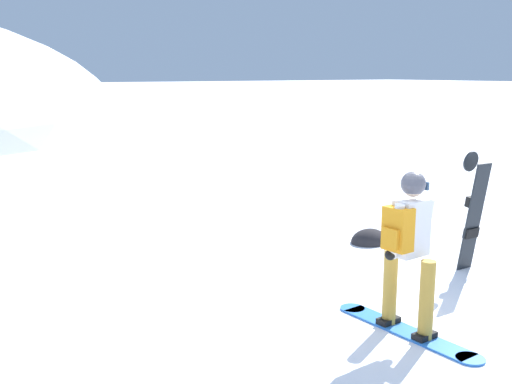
% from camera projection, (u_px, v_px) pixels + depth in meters
% --- Properties ---
extents(ground_plane, '(300.00, 300.00, 0.00)m').
position_uv_depth(ground_plane, '(399.00, 323.00, 6.65)').
color(ground_plane, white).
extents(snowboarder_main, '(0.64, 1.84, 1.71)m').
position_uv_depth(snowboarder_main, '(408.00, 249.00, 6.22)').
color(snowboarder_main, blue).
rests_on(snowboarder_main, ground).
extents(spare_snowboard, '(0.28, 0.27, 1.65)m').
position_uv_depth(spare_snowboard, '(473.00, 211.00, 8.27)').
color(spare_snowboard, black).
rests_on(spare_snowboard, ground).
extents(rock_dark, '(0.64, 0.54, 0.45)m').
position_uv_depth(rock_dark, '(370.00, 243.00, 9.78)').
color(rock_dark, '#282628').
rests_on(rock_dark, ground).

